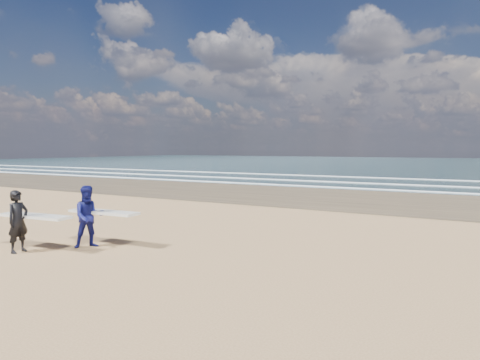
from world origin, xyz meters
The scene contains 2 objects.
surfer_near centered at (-0.07, 0.92, 0.85)m, with size 2.24×1.05×1.66m.
surfer_far centered at (1.10, 2.21, 0.87)m, with size 2.23×1.21×1.73m.
Camera 1 is at (10.52, -5.99, 2.77)m, focal length 32.00 mm.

